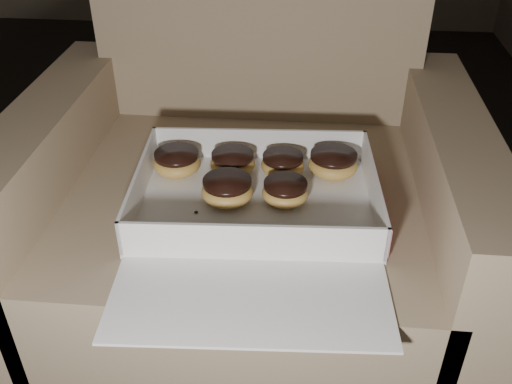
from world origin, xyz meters
name	(u,v)px	position (x,y,z in m)	size (l,w,h in m)	color
armchair	(248,216)	(0.88, 0.03, 0.30)	(0.90, 0.76, 0.94)	#836D53
bakery_box	(257,213)	(0.91, -0.14, 0.44)	(0.45, 0.53, 0.07)	white
donut_a	(285,191)	(0.96, -0.09, 0.45)	(0.09, 0.09, 0.04)	gold
donut_b	(227,190)	(0.85, -0.10, 0.46)	(0.10, 0.10, 0.05)	gold
donut_c	(283,164)	(0.95, 0.00, 0.45)	(0.09, 0.09, 0.04)	gold
donut_d	(177,162)	(0.74, -0.01, 0.45)	(0.09, 0.09, 0.05)	gold
donut_e	(333,163)	(1.05, 0.01, 0.46)	(0.10, 0.10, 0.05)	gold
donut_f	(233,162)	(0.85, 0.00, 0.45)	(0.09, 0.09, 0.04)	gold
crumb_a	(339,229)	(1.05, -0.17, 0.43)	(0.01, 0.01, 0.00)	black
crumb_b	(196,212)	(0.80, -0.14, 0.43)	(0.01, 0.01, 0.00)	black
crumb_c	(248,249)	(0.90, -0.23, 0.43)	(0.01, 0.01, 0.00)	black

